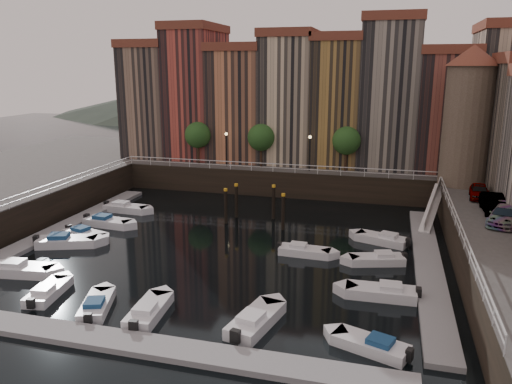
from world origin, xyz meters
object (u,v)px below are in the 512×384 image
(corner_tower, at_px, (468,114))
(boat_left_0, at_px, (21,270))
(mooring_pilings, at_px, (254,206))
(car_b, at_px, (494,205))
(car_a, at_px, (479,192))
(boat_left_1, at_px, (66,242))
(boat_left_2, at_px, (85,234))
(gangway, at_px, (433,205))
(car_c, at_px, (504,217))

(corner_tower, bearing_deg, boat_left_0, -142.54)
(mooring_pilings, relative_size, car_b, 1.28)
(mooring_pilings, height_order, car_a, car_a)
(corner_tower, bearing_deg, boat_left_1, -150.24)
(mooring_pilings, distance_m, boat_left_2, 15.78)
(boat_left_1, distance_m, car_a, 36.70)
(corner_tower, relative_size, boat_left_1, 2.63)
(boat_left_1, height_order, car_a, car_a)
(gangway, relative_size, car_a, 2.09)
(mooring_pilings, xyz_separation_m, boat_left_0, (-13.08, -16.66, -1.26))
(mooring_pilings, xyz_separation_m, boat_left_2, (-13.28, -8.42, -1.30))
(boat_left_0, relative_size, car_a, 1.28)
(mooring_pilings, xyz_separation_m, car_a, (20.37, 2.80, 2.03))
(gangway, bearing_deg, car_c, -63.02)
(boat_left_2, bearing_deg, car_a, 34.23)
(boat_left_0, bearing_deg, boat_left_1, 87.15)
(boat_left_2, height_order, car_c, car_c)
(car_a, relative_size, car_b, 0.84)
(boat_left_2, bearing_deg, boat_left_1, -82.86)
(corner_tower, relative_size, boat_left_2, 2.99)
(boat_left_1, distance_m, boat_left_2, 2.24)
(corner_tower, distance_m, boat_left_2, 38.10)
(corner_tower, height_order, mooring_pilings, corner_tower)
(gangway, xyz_separation_m, mooring_pilings, (-16.60, -3.80, -0.27))
(boat_left_2, distance_m, car_a, 35.63)
(mooring_pilings, bearing_deg, gangway, 12.89)
(boat_left_1, relative_size, car_a, 1.32)
(gangway, height_order, car_b, car_b)
(car_c, bearing_deg, corner_tower, 115.89)
(gangway, bearing_deg, car_a, -14.85)
(gangway, distance_m, mooring_pilings, 17.03)
(corner_tower, height_order, car_c, corner_tower)
(mooring_pilings, xyz_separation_m, boat_left_1, (-13.62, -10.64, -1.25))
(gangway, xyz_separation_m, boat_left_1, (-30.22, -14.44, -1.52))
(mooring_pilings, xyz_separation_m, car_b, (20.82, -1.86, 2.13))
(mooring_pilings, bearing_deg, boat_left_0, -128.13)
(boat_left_1, height_order, car_b, car_b)
(corner_tower, distance_m, boat_left_0, 42.20)
(boat_left_1, bearing_deg, car_b, -5.47)
(car_b, bearing_deg, car_a, 95.53)
(boat_left_0, bearing_deg, car_b, 15.60)
(boat_left_1, bearing_deg, boat_left_0, -104.63)
(boat_left_2, distance_m, car_b, 34.90)
(boat_left_1, relative_size, boat_left_2, 1.14)
(mooring_pilings, distance_m, boat_left_0, 21.22)
(mooring_pilings, bearing_deg, car_b, -5.10)
(mooring_pilings, distance_m, car_b, 21.01)
(corner_tower, xyz_separation_m, car_b, (1.32, -10.16, -6.41))
(boat_left_0, relative_size, car_c, 1.08)
(car_a, xyz_separation_m, car_b, (0.45, -4.66, 0.10))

